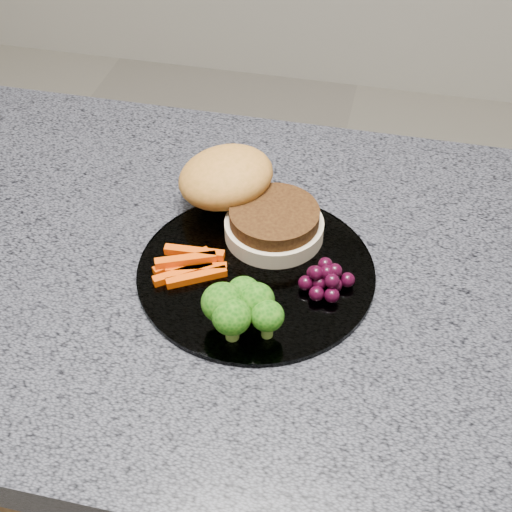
{
  "coord_description": "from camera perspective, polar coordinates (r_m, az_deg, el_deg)",
  "views": [
    {
      "loc": [
        0.17,
        -0.55,
        1.45
      ],
      "look_at": [
        0.04,
        -0.01,
        0.93
      ],
      "focal_mm": 50.0,
      "sensor_mm": 36.0,
      "label": 1
    }
  ],
  "objects": [
    {
      "name": "countertop",
      "position": [
        0.81,
        -2.87,
        -1.66
      ],
      "size": [
        1.2,
        0.6,
        0.04
      ],
      "primitive_type": "cube",
      "color": "#4B4B55",
      "rests_on": "island_cabinet"
    },
    {
      "name": "island_cabinet",
      "position": [
        1.17,
        -2.07,
        -17.44
      ],
      "size": [
        1.2,
        0.6,
        0.86
      ],
      "primitive_type": "cube",
      "color": "brown",
      "rests_on": "ground"
    },
    {
      "name": "plate",
      "position": [
        0.78,
        0.0,
        -1.23
      ],
      "size": [
        0.26,
        0.26,
        0.01
      ],
      "primitive_type": "cylinder",
      "color": "white",
      "rests_on": "countertop"
    },
    {
      "name": "broccoli",
      "position": [
        0.7,
        -1.25,
        -4.03
      ],
      "size": [
        0.08,
        0.07,
        0.05
      ],
      "rotation": [
        0.0,
        0.0,
        0.19
      ],
      "color": "olive",
      "rests_on": "plate"
    },
    {
      "name": "carrot_sticks",
      "position": [
        0.77,
        -5.32,
        -0.71
      ],
      "size": [
        0.08,
        0.07,
        0.02
      ],
      "rotation": [
        0.0,
        0.0,
        0.14
      ],
      "color": "#E14303",
      "rests_on": "plate"
    },
    {
      "name": "burger",
      "position": [
        0.83,
        -1.09,
        4.8
      ],
      "size": [
        0.21,
        0.19,
        0.06
      ],
      "rotation": [
        0.0,
        0.0,
        -0.38
      ],
      "color": "#C7AF8C",
      "rests_on": "plate"
    },
    {
      "name": "grape_bunch",
      "position": [
        0.75,
        5.61,
        -1.87
      ],
      "size": [
        0.06,
        0.05,
        0.03
      ],
      "rotation": [
        0.0,
        0.0,
        -0.16
      ],
      "color": "black",
      "rests_on": "plate"
    }
  ]
}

